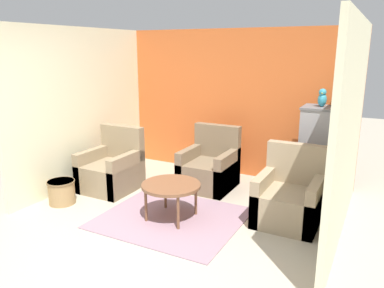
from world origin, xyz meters
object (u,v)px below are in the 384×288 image
object	(u,v)px
armchair_left	(112,170)
armchair_right	(289,199)
potted_plant	(280,163)
birdcage	(318,153)
coffee_table	(171,187)
armchair_middle	(210,169)
parrot	(322,98)
wicker_basket	(62,191)

from	to	relation	value
armchair_left	armchair_right	bearing A→B (deg)	2.82
potted_plant	birdcage	bearing A→B (deg)	11.04
coffee_table	armchair_middle	size ratio (longest dim) A/B	0.79
armchair_right	potted_plant	distance (m)	0.98
armchair_right	armchair_middle	distance (m)	1.55
armchair_middle	birdcage	bearing A→B (deg)	12.72
armchair_right	birdcage	size ratio (longest dim) A/B	0.71
armchair_left	armchair_right	size ratio (longest dim) A/B	1.00
armchair_middle	potted_plant	world-z (taller)	armchair_middle
parrot	armchair_middle	bearing A→B (deg)	-167.21
armchair_left	armchair_right	distance (m)	2.73
armchair_right	armchair_left	bearing A→B (deg)	-177.18
armchair_left	potted_plant	distance (m)	2.57
armchair_left	armchair_right	xyz separation A→B (m)	(2.73, 0.13, 0.00)
coffee_table	parrot	bearing A→B (deg)	47.10
wicker_basket	parrot	bearing A→B (deg)	31.52
potted_plant	armchair_middle	bearing A→B (deg)	-166.46
armchair_left	coffee_table	bearing A→B (deg)	-19.77
armchair_middle	parrot	world-z (taller)	parrot
coffee_table	potted_plant	xyz separation A→B (m)	(0.99, 1.52, 0.04)
armchair_left	wicker_basket	distance (m)	0.84
armchair_right	potted_plant	world-z (taller)	armchair_right
armchair_left	parrot	bearing A→B (deg)	21.46
armchair_right	potted_plant	xyz separation A→B (m)	(-0.37, 0.89, 0.18)
coffee_table	parrot	distance (m)	2.44
armchair_right	potted_plant	size ratio (longest dim) A/B	1.21
armchair_right	parrot	xyz separation A→B (m)	(0.15, 0.99, 1.17)
coffee_table	wicker_basket	xyz separation A→B (m)	(-1.63, -0.30, -0.26)
armchair_middle	potted_plant	distance (m)	1.08
armchair_left	potted_plant	xyz separation A→B (m)	(2.35, 1.03, 0.18)
potted_plant	wicker_basket	xyz separation A→B (m)	(-2.62, -1.82, -0.30)
parrot	wicker_basket	world-z (taller)	parrot
armchair_left	wicker_basket	world-z (taller)	armchair_left
birdcage	potted_plant	size ratio (longest dim) A/B	1.70
armchair_right	wicker_basket	world-z (taller)	armchair_right
armchair_middle	parrot	size ratio (longest dim) A/B	3.70
parrot	wicker_basket	size ratio (longest dim) A/B	0.68
armchair_middle	wicker_basket	size ratio (longest dim) A/B	2.50
coffee_table	parrot	world-z (taller)	parrot
coffee_table	wicker_basket	distance (m)	1.68
armchair_middle	birdcage	world-z (taller)	birdcage
birdcage	armchair_middle	bearing A→B (deg)	-167.28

